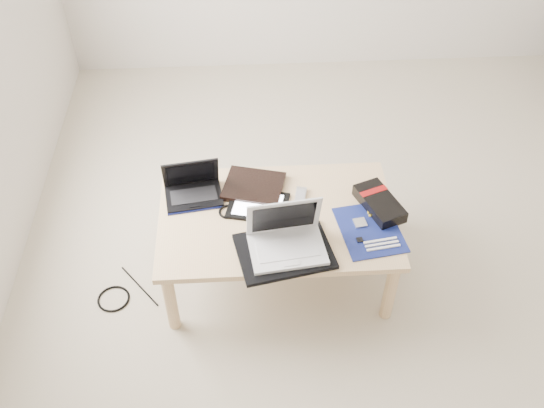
{
  "coord_description": "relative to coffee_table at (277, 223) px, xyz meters",
  "views": [
    {
      "loc": [
        -0.82,
        -1.93,
        2.41
      ],
      "look_at": [
        -0.7,
        0.03,
        0.48
      ],
      "focal_mm": 40.0,
      "sensor_mm": 36.0,
      "label": 1
    }
  ],
  "objects": [
    {
      "name": "ground",
      "position": [
        0.68,
        -0.03,
        -0.35
      ],
      "size": [
        4.0,
        4.0,
        0.0
      ],
      "primitive_type": "plane",
      "color": "beige",
      "rests_on": "ground"
    },
    {
      "name": "coffee_table",
      "position": [
        0.0,
        0.0,
        0.0
      ],
      "size": [
        1.1,
        0.7,
        0.4
      ],
      "color": "tan",
      "rests_on": "ground"
    },
    {
      "name": "book",
      "position": [
        -0.1,
        0.19,
        0.06
      ],
      "size": [
        0.33,
        0.3,
        0.03
      ],
      "color": "black",
      "rests_on": "coffee_table"
    },
    {
      "name": "netbook",
      "position": [
        -0.39,
        0.16,
        0.09
      ],
      "size": [
        0.29,
        0.23,
        0.19
      ],
      "color": "black",
      "rests_on": "coffee_table"
    },
    {
      "name": "tablet",
      "position": [
        -0.09,
        0.07,
        0.06
      ],
      "size": [
        0.32,
        0.27,
        0.01
      ],
      "color": "black",
      "rests_on": "coffee_table"
    },
    {
      "name": "remote",
      "position": [
        0.11,
        0.06,
        0.06
      ],
      "size": [
        0.09,
        0.22,
        0.02
      ],
      "color": "#B7B7BB",
      "rests_on": "coffee_table"
    },
    {
      "name": "neoprene_sleeve",
      "position": [
        0.02,
        -0.23,
        0.06
      ],
      "size": [
        0.45,
        0.37,
        0.02
      ],
      "primitive_type": "cube",
      "rotation": [
        0.0,
        0.0,
        0.2
      ],
      "color": "black",
      "rests_on": "coffee_table"
    },
    {
      "name": "white_laptop",
      "position": [
        0.03,
        -0.2,
        0.12
      ],
      "size": [
        0.35,
        0.27,
        0.23
      ],
      "color": "silver",
      "rests_on": "neoprene_sleeve"
    },
    {
      "name": "motherboard",
      "position": [
        0.41,
        -0.12,
        0.05
      ],
      "size": [
        0.31,
        0.37,
        0.02
      ],
      "color": "navy",
      "rests_on": "coffee_table"
    },
    {
      "name": "gpu_box",
      "position": [
        0.48,
        0.02,
        0.08
      ],
      "size": [
        0.22,
        0.3,
        0.06
      ],
      "color": "black",
      "rests_on": "coffee_table"
    },
    {
      "name": "cable_coil",
      "position": [
        -0.23,
        0.03,
        0.05
      ],
      "size": [
        0.09,
        0.09,
        0.01
      ],
      "primitive_type": "torus",
      "rotation": [
        0.0,
        0.0,
        -0.04
      ],
      "color": "black",
      "rests_on": "coffee_table"
    },
    {
      "name": "floor_cable_coil",
      "position": [
        -0.81,
        -0.14,
        -0.35
      ],
      "size": [
        0.19,
        0.19,
        0.01
      ],
      "primitive_type": "torus",
      "rotation": [
        0.0,
        0.0,
        0.24
      ],
      "color": "black",
      "rests_on": "ground"
    },
    {
      "name": "floor_cable_trail",
      "position": [
        -0.69,
        -0.06,
        -0.35
      ],
      "size": [
        0.21,
        0.25,
        0.01
      ],
      "primitive_type": "cylinder",
      "rotation": [
        1.57,
        0.0,
        0.68
      ],
      "color": "black",
      "rests_on": "ground"
    }
  ]
}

